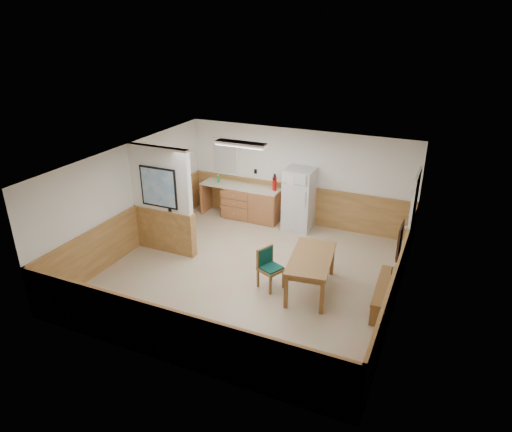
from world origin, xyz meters
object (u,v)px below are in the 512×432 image
at_px(dining_chair, 268,264).
at_px(soap_bottle, 218,179).
at_px(refrigerator, 299,199).
at_px(fire_extinguisher, 275,183).
at_px(dining_table, 311,261).
at_px(dining_bench, 385,290).

distance_m(dining_chair, soap_bottle, 4.01).
relative_size(refrigerator, dining_chair, 1.88).
bearing_deg(soap_bottle, fire_extinguisher, 1.87).
height_order(dining_chair, soap_bottle, soap_bottle).
bearing_deg(fire_extinguisher, refrigerator, -6.64).
height_order(dining_table, dining_chair, dining_chair).
relative_size(dining_table, dining_bench, 1.11).
bearing_deg(dining_table, fire_extinguisher, 116.43).
relative_size(dining_bench, fire_extinguisher, 3.45).
distance_m(refrigerator, dining_bench, 3.75).
distance_m(refrigerator, dining_chair, 2.93).
xyz_separation_m(dining_bench, dining_chair, (-2.27, -0.26, 0.15)).
bearing_deg(dining_table, dining_chair, -173.98).
xyz_separation_m(dining_table, soap_bottle, (-3.53, 2.72, 0.35)).
xyz_separation_m(refrigerator, dining_chair, (0.36, -2.89, -0.30)).
bearing_deg(refrigerator, soap_bottle, 178.56).
bearing_deg(dining_chair, dining_table, 38.14).
height_order(refrigerator, fire_extinguisher, refrigerator).
relative_size(refrigerator, fire_extinguisher, 3.63).
relative_size(refrigerator, dining_table, 0.95).
bearing_deg(refrigerator, fire_extinguisher, 171.89).
xyz_separation_m(dining_bench, fire_extinguisher, (-3.34, 2.73, 0.75)).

